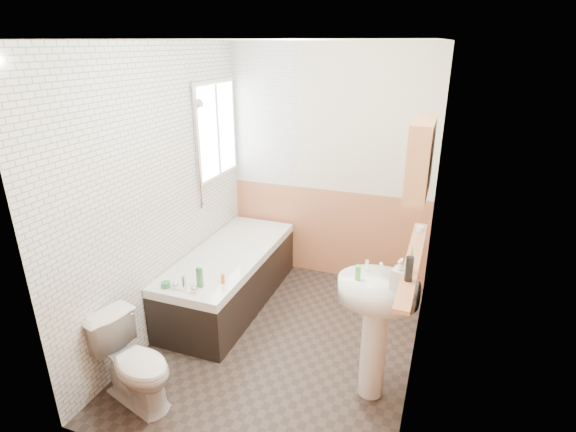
{
  "coord_description": "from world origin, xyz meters",
  "views": [
    {
      "loc": [
        1.19,
        -3.08,
        2.49
      ],
      "look_at": [
        0.0,
        0.15,
        1.15
      ],
      "focal_mm": 28.0,
      "sensor_mm": 36.0,
      "label": 1
    }
  ],
  "objects_px": {
    "toilet": "(135,363)",
    "pine_shelf": "(413,261)",
    "sink": "(376,315)",
    "medicine_cabinet": "(420,158)",
    "bathtub": "(230,276)"
  },
  "relations": [
    {
      "from": "bathtub",
      "to": "toilet",
      "type": "bearing_deg",
      "value": -91.19
    },
    {
      "from": "toilet",
      "to": "sink",
      "type": "distance_m",
      "value": 1.77
    },
    {
      "from": "sink",
      "to": "pine_shelf",
      "type": "height_order",
      "value": "pine_shelf"
    },
    {
      "from": "pine_shelf",
      "to": "medicine_cabinet",
      "type": "height_order",
      "value": "medicine_cabinet"
    },
    {
      "from": "bathtub",
      "to": "toilet",
      "type": "height_order",
      "value": "bathtub"
    },
    {
      "from": "bathtub",
      "to": "toilet",
      "type": "xyz_separation_m",
      "value": [
        -0.03,
        -1.45,
        0.03
      ]
    },
    {
      "from": "pine_shelf",
      "to": "medicine_cabinet",
      "type": "relative_size",
      "value": 2.46
    },
    {
      "from": "bathtub",
      "to": "toilet",
      "type": "relative_size",
      "value": 2.69
    },
    {
      "from": "sink",
      "to": "medicine_cabinet",
      "type": "height_order",
      "value": "medicine_cabinet"
    },
    {
      "from": "bathtub",
      "to": "toilet",
      "type": "distance_m",
      "value": 1.45
    },
    {
      "from": "toilet",
      "to": "pine_shelf",
      "type": "relative_size",
      "value": 0.49
    },
    {
      "from": "sink",
      "to": "medicine_cabinet",
      "type": "xyz_separation_m",
      "value": [
        0.17,
        0.18,
        1.1
      ]
    },
    {
      "from": "bathtub",
      "to": "medicine_cabinet",
      "type": "xyz_separation_m",
      "value": [
        1.74,
        -0.6,
        1.5
      ]
    },
    {
      "from": "bathtub",
      "to": "pine_shelf",
      "type": "height_order",
      "value": "pine_shelf"
    },
    {
      "from": "bathtub",
      "to": "sink",
      "type": "height_order",
      "value": "sink"
    }
  ]
}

